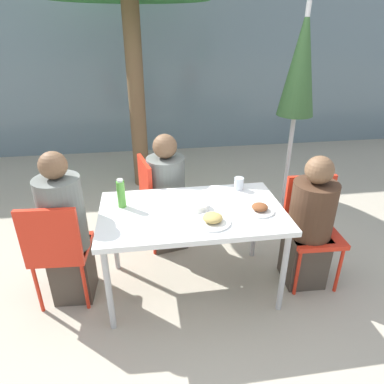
% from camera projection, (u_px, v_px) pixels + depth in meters
% --- Properties ---
extents(ground_plane, '(24.00, 24.00, 0.00)m').
position_uv_depth(ground_plane, '(192.00, 286.00, 2.84)').
color(ground_plane, '#B2A893').
extents(building_facade, '(10.00, 0.20, 3.00)m').
position_uv_depth(building_facade, '(159.00, 56.00, 5.32)').
color(building_facade, slate).
rests_on(building_facade, ground).
extents(dining_table, '(1.36, 0.79, 0.72)m').
position_uv_depth(dining_table, '(192.00, 217.00, 2.54)').
color(dining_table, white).
rests_on(dining_table, ground).
extents(chair_left, '(0.42, 0.42, 0.88)m').
position_uv_depth(chair_left, '(58.00, 246.00, 2.46)').
color(chair_left, red).
rests_on(chair_left, ground).
extents(person_left, '(0.32, 0.32, 1.21)m').
position_uv_depth(person_left, '(66.00, 233.00, 2.52)').
color(person_left, '#473D33').
rests_on(person_left, ground).
extents(chair_right, '(0.42, 0.42, 0.88)m').
position_uv_depth(chair_right, '(311.00, 222.00, 2.77)').
color(chair_right, red).
rests_on(chair_right, ground).
extents(person_right, '(0.34, 0.34, 1.11)m').
position_uv_depth(person_right, '(309.00, 227.00, 2.69)').
color(person_right, '#473D33').
rests_on(person_right, ground).
extents(chair_far, '(0.48, 0.48, 0.88)m').
position_uv_depth(chair_far, '(157.00, 196.00, 3.18)').
color(chair_far, red).
rests_on(chair_far, ground).
extents(person_far, '(0.37, 0.37, 1.11)m').
position_uv_depth(person_far, '(167.00, 196.00, 3.16)').
color(person_far, '#473D33').
rests_on(person_far, ground).
extents(closed_umbrella, '(0.36, 0.36, 2.13)m').
position_uv_depth(closed_umbrella, '(300.00, 74.00, 3.12)').
color(closed_umbrella, '#333333').
rests_on(closed_umbrella, ground).
extents(plate_0, '(0.21, 0.21, 0.06)m').
position_uv_depth(plate_0, '(260.00, 209.00, 2.49)').
color(plate_0, white).
rests_on(plate_0, dining_table).
extents(plate_1, '(0.25, 0.25, 0.07)m').
position_uv_depth(plate_1, '(213.00, 220.00, 2.35)').
color(plate_1, white).
rests_on(plate_1, dining_table).
extents(bottle, '(0.06, 0.06, 0.22)m').
position_uv_depth(bottle, '(121.00, 194.00, 2.52)').
color(bottle, '#51A338').
rests_on(bottle, dining_table).
extents(drinking_cup, '(0.08, 0.08, 0.10)m').
position_uv_depth(drinking_cup, '(239.00, 184.00, 2.81)').
color(drinking_cup, silver).
rests_on(drinking_cup, dining_table).
extents(salad_bowl, '(0.17, 0.17, 0.05)m').
position_uv_depth(salad_bowl, '(198.00, 206.00, 2.53)').
color(salad_bowl, white).
rests_on(salad_bowl, dining_table).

